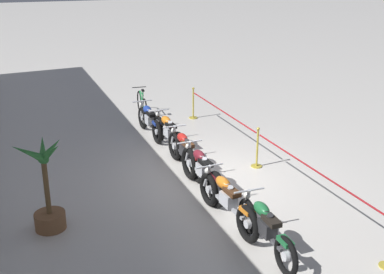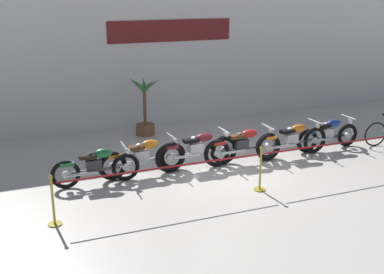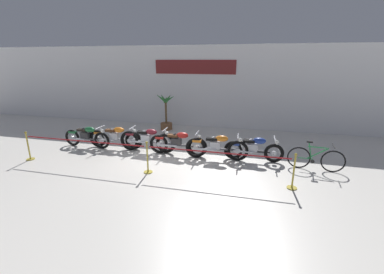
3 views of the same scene
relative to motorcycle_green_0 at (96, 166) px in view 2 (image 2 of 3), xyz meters
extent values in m
plane|color=silver|center=(3.31, -0.48, -0.46)|extent=(120.00, 120.00, 0.00)
cube|color=white|center=(3.31, 4.65, 1.64)|extent=(28.00, 0.25, 4.20)
cube|color=maroon|center=(3.47, 4.50, 2.66)|extent=(4.23, 0.04, 0.70)
torus|color=black|center=(0.70, -0.01, -0.12)|extent=(0.69, 0.12, 0.69)
torus|color=black|center=(-0.72, 0.02, -0.12)|extent=(0.69, 0.12, 0.69)
cylinder|color=silver|center=(0.70, -0.01, -0.12)|extent=(0.17, 0.08, 0.16)
cylinder|color=silver|center=(-0.72, 0.02, -0.12)|extent=(0.17, 0.08, 0.16)
cylinder|color=silver|center=(0.79, -0.02, 0.16)|extent=(0.30, 0.06, 0.59)
cube|color=#2D2D30|center=(-0.06, 0.00, 0.04)|extent=(0.37, 0.23, 0.26)
cylinder|color=#2D2D30|center=(-0.02, 0.00, 0.24)|extent=(0.18, 0.11, 0.24)
cylinder|color=#2D2D30|center=(-0.10, 0.01, 0.24)|extent=(0.18, 0.11, 0.24)
cylinder|color=silver|center=(-0.36, -0.13, -0.10)|extent=(0.70, 0.09, 0.07)
cube|color=#47474C|center=(-0.01, 0.00, -0.10)|extent=(1.13, 0.09, 0.06)
ellipsoid|color=#1E6B38|center=(0.17, 0.00, 0.30)|extent=(0.47, 0.23, 0.22)
cube|color=black|center=(-0.19, 0.01, 0.26)|extent=(0.40, 0.21, 0.09)
cube|color=#1E6B38|center=(-0.67, 0.02, 0.13)|extent=(0.32, 0.17, 0.08)
cylinder|color=silver|center=(0.68, -0.01, 0.43)|extent=(0.05, 0.62, 0.04)
sphere|color=silver|center=(0.76, -0.02, 0.29)|extent=(0.14, 0.14, 0.14)
torus|color=black|center=(1.98, 0.23, -0.10)|extent=(0.73, 0.17, 0.72)
torus|color=black|center=(0.41, 0.13, -0.10)|extent=(0.73, 0.17, 0.72)
cylinder|color=silver|center=(1.98, 0.23, -0.10)|extent=(0.17, 0.09, 0.17)
cylinder|color=silver|center=(0.41, 0.13, -0.10)|extent=(0.17, 0.09, 0.17)
cylinder|color=silver|center=(2.07, 0.24, 0.18)|extent=(0.31, 0.07, 0.59)
cube|color=silver|center=(1.15, 0.18, 0.06)|extent=(0.37, 0.24, 0.26)
cylinder|color=silver|center=(1.19, 0.18, 0.26)|extent=(0.19, 0.12, 0.24)
cylinder|color=silver|center=(1.11, 0.18, 0.26)|extent=(0.19, 0.12, 0.24)
cylinder|color=silver|center=(0.86, 0.02, -0.08)|extent=(0.70, 0.11, 0.07)
cube|color=#ADAFB5|center=(1.20, 0.18, -0.08)|extent=(1.26, 0.14, 0.06)
ellipsoid|color=orange|center=(1.38, 0.19, 0.32)|extent=(0.47, 0.25, 0.22)
cube|color=#4C2D19|center=(1.02, 0.17, 0.28)|extent=(0.41, 0.22, 0.09)
cube|color=orange|center=(0.46, 0.14, 0.15)|extent=(0.33, 0.18, 0.08)
cylinder|color=silver|center=(1.96, 0.23, 0.45)|extent=(0.07, 0.62, 0.04)
sphere|color=silver|center=(2.04, 0.24, 0.31)|extent=(0.14, 0.14, 0.14)
torus|color=black|center=(3.38, 0.13, -0.07)|extent=(0.79, 0.15, 0.79)
torus|color=black|center=(1.87, 0.10, -0.07)|extent=(0.79, 0.15, 0.79)
cylinder|color=silver|center=(3.38, 0.13, -0.07)|extent=(0.18, 0.08, 0.18)
cylinder|color=silver|center=(1.87, 0.10, -0.07)|extent=(0.18, 0.08, 0.18)
cylinder|color=silver|center=(3.47, 0.13, 0.21)|extent=(0.30, 0.06, 0.59)
cube|color=silver|center=(2.58, 0.12, 0.09)|extent=(0.36, 0.23, 0.26)
cylinder|color=silver|center=(2.62, 0.12, 0.29)|extent=(0.18, 0.11, 0.24)
cylinder|color=silver|center=(2.54, 0.12, 0.29)|extent=(0.18, 0.11, 0.24)
cylinder|color=silver|center=(2.28, -0.03, -0.05)|extent=(0.70, 0.08, 0.07)
cube|color=#ADAFB5|center=(2.63, 0.12, -0.05)|extent=(1.21, 0.08, 0.06)
ellipsoid|color=maroon|center=(2.81, 0.12, 0.35)|extent=(0.46, 0.23, 0.22)
cube|color=black|center=(2.45, 0.11, 0.31)|extent=(0.40, 0.21, 0.09)
cube|color=maroon|center=(1.92, 0.10, 0.21)|extent=(0.32, 0.17, 0.08)
cylinder|color=silver|center=(3.36, 0.13, 0.48)|extent=(0.05, 0.62, 0.04)
sphere|color=silver|center=(3.44, 0.13, 0.34)|extent=(0.14, 0.14, 0.14)
torus|color=black|center=(4.66, 0.06, -0.10)|extent=(0.74, 0.13, 0.74)
torus|color=black|center=(3.13, 0.03, -0.10)|extent=(0.74, 0.13, 0.74)
cylinder|color=silver|center=(4.66, 0.06, -0.10)|extent=(0.18, 0.08, 0.17)
cylinder|color=silver|center=(3.13, 0.03, -0.10)|extent=(0.18, 0.08, 0.17)
cylinder|color=silver|center=(4.75, 0.06, 0.19)|extent=(0.30, 0.06, 0.59)
cube|color=#2D2D30|center=(3.85, 0.05, 0.06)|extent=(0.36, 0.23, 0.26)
cylinder|color=#2D2D30|center=(3.89, 0.05, 0.26)|extent=(0.18, 0.11, 0.24)
cylinder|color=#2D2D30|center=(3.81, 0.04, 0.26)|extent=(0.18, 0.11, 0.24)
cylinder|color=silver|center=(3.55, -0.10, -0.08)|extent=(0.70, 0.08, 0.07)
cube|color=#47474C|center=(3.90, 0.05, -0.08)|extent=(1.22, 0.08, 0.06)
ellipsoid|color=#B21E19|center=(4.08, 0.05, 0.32)|extent=(0.46, 0.23, 0.22)
cube|color=#4C2D19|center=(3.72, 0.04, 0.28)|extent=(0.40, 0.21, 0.09)
cube|color=#B21E19|center=(3.18, 0.04, 0.17)|extent=(0.32, 0.16, 0.08)
cylinder|color=silver|center=(4.64, 0.06, 0.45)|extent=(0.05, 0.62, 0.04)
sphere|color=silver|center=(4.72, 0.06, 0.31)|extent=(0.14, 0.14, 0.14)
torus|color=black|center=(6.14, 0.01, -0.09)|extent=(0.75, 0.14, 0.75)
torus|color=black|center=(4.61, -0.06, -0.09)|extent=(0.75, 0.14, 0.75)
cylinder|color=silver|center=(6.14, 0.01, -0.09)|extent=(0.18, 0.09, 0.18)
cylinder|color=silver|center=(4.61, -0.06, -0.09)|extent=(0.18, 0.09, 0.18)
cylinder|color=silver|center=(6.23, 0.01, 0.19)|extent=(0.31, 0.07, 0.59)
cube|color=silver|center=(5.33, -0.03, 0.07)|extent=(0.37, 0.24, 0.26)
cylinder|color=silver|center=(5.37, -0.03, 0.27)|extent=(0.18, 0.12, 0.24)
cylinder|color=silver|center=(5.29, -0.03, 0.27)|extent=(0.18, 0.12, 0.24)
cylinder|color=silver|center=(5.03, -0.18, -0.07)|extent=(0.70, 0.10, 0.07)
cube|color=#47474C|center=(5.38, -0.03, -0.07)|extent=(1.23, 0.12, 0.06)
ellipsoid|color=orange|center=(5.56, -0.02, 0.33)|extent=(0.47, 0.24, 0.22)
cube|color=black|center=(5.20, -0.04, 0.29)|extent=(0.41, 0.22, 0.09)
cube|color=orange|center=(4.66, -0.06, 0.18)|extent=(0.33, 0.17, 0.08)
cylinder|color=silver|center=(6.12, 0.01, 0.46)|extent=(0.06, 0.62, 0.04)
sphere|color=silver|center=(6.20, 0.01, 0.32)|extent=(0.14, 0.14, 0.14)
torus|color=black|center=(7.39, 0.14, -0.12)|extent=(0.69, 0.13, 0.68)
torus|color=black|center=(5.97, 0.12, -0.12)|extent=(0.69, 0.13, 0.68)
cylinder|color=silver|center=(7.39, 0.14, -0.12)|extent=(0.16, 0.08, 0.16)
cylinder|color=silver|center=(5.97, 0.12, -0.12)|extent=(0.16, 0.08, 0.16)
cylinder|color=silver|center=(7.48, 0.15, 0.16)|extent=(0.30, 0.06, 0.59)
cube|color=silver|center=(6.63, 0.13, 0.04)|extent=(0.36, 0.23, 0.26)
cylinder|color=silver|center=(6.67, 0.13, 0.24)|extent=(0.18, 0.11, 0.24)
cylinder|color=silver|center=(6.59, 0.13, 0.24)|extent=(0.18, 0.11, 0.24)
cylinder|color=silver|center=(6.33, -0.01, -0.10)|extent=(0.70, 0.08, 0.07)
cube|color=black|center=(6.68, 0.13, -0.10)|extent=(1.13, 0.08, 0.06)
ellipsoid|color=navy|center=(6.86, 0.14, 0.30)|extent=(0.46, 0.23, 0.22)
cube|color=black|center=(6.50, 0.13, 0.26)|extent=(0.40, 0.21, 0.09)
cube|color=navy|center=(6.02, 0.12, 0.12)|extent=(0.32, 0.17, 0.08)
cylinder|color=silver|center=(7.37, 0.14, 0.43)|extent=(0.05, 0.62, 0.04)
sphere|color=silver|center=(7.45, 0.14, 0.29)|extent=(0.14, 0.14, 0.14)
torus|color=black|center=(8.16, -0.16, -0.10)|extent=(0.74, 0.11, 0.73)
cylinder|color=#238442|center=(8.36, -0.17, -0.10)|extent=(0.46, 0.07, 0.03)
cylinder|color=brown|center=(2.21, 3.48, -0.30)|extent=(0.60, 0.60, 0.34)
cylinder|color=brown|center=(2.21, 3.48, 0.44)|extent=(0.10, 0.10, 1.13)
cone|color=#337F38|center=(2.44, 3.46, 1.14)|extent=(0.59, 0.22, 0.43)
cone|color=#337F38|center=(2.28, 3.72, 1.13)|extent=(0.28, 0.63, 0.47)
cone|color=#337F38|center=(2.03, 3.62, 1.14)|extent=(0.54, 0.48, 0.51)
cone|color=#337F38|center=(2.03, 3.36, 1.17)|extent=(0.55, 0.43, 0.55)
cone|color=#337F38|center=(2.30, 3.32, 1.14)|extent=(0.34, 0.48, 0.48)
cylinder|color=gold|center=(-1.18, -1.71, -0.45)|extent=(0.28, 0.28, 0.03)
cylinder|color=gold|center=(-1.18, -1.71, 0.04)|extent=(0.05, 0.05, 0.95)
sphere|color=gold|center=(-1.18, -1.71, 0.55)|extent=(0.08, 0.08, 0.08)
cylinder|color=maroon|center=(1.13, -1.71, 0.42)|extent=(4.42, 0.04, 0.04)
cylinder|color=maroon|center=(5.62, -1.71, 0.42)|extent=(4.20, 0.04, 0.04)
cylinder|color=gold|center=(3.43, -1.71, -0.45)|extent=(0.28, 0.28, 0.03)
cylinder|color=gold|center=(3.43, -1.71, 0.04)|extent=(0.05, 0.05, 0.95)
sphere|color=gold|center=(3.43, -1.71, 0.55)|extent=(0.08, 0.08, 0.08)
camera|label=1|loc=(-6.43, 3.92, 4.40)|focal=45.00mm
camera|label=2|loc=(-1.82, -10.67, 4.04)|focal=45.00mm
camera|label=3|loc=(6.65, -8.73, 3.03)|focal=24.00mm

